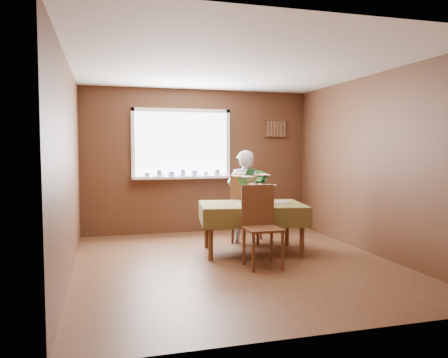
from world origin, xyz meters
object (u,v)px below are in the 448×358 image
object	(u,v)px
chair_near	(261,222)
seated_woman	(244,197)
dining_table	(252,209)
flower_bouquet	(255,184)
chair_far	(246,206)

from	to	relation	value
chair_near	seated_woman	xyz separation A→B (m)	(0.22, 1.34, 0.18)
dining_table	flower_bouquet	distance (m)	0.44
flower_bouquet	chair_near	bearing A→B (deg)	-100.65
seated_woman	chair_near	bearing A→B (deg)	92.09
seated_woman	flower_bouquet	size ratio (longest dim) A/B	2.72
seated_woman	flower_bouquet	world-z (taller)	seated_woman
chair_near	seated_woman	bearing A→B (deg)	81.12
dining_table	flower_bouquet	world-z (taller)	flower_bouquet
flower_bouquet	chair_far	bearing A→B (deg)	79.31
dining_table	flower_bouquet	size ratio (longest dim) A/B	2.96
chair_far	flower_bouquet	world-z (taller)	flower_bouquet
chair_far	flower_bouquet	bearing A→B (deg)	106.19
dining_table	flower_bouquet	xyz separation A→B (m)	(-0.03, -0.22, 0.38)
seated_woman	flower_bouquet	xyz separation A→B (m)	(-0.14, -0.87, 0.27)
chair_far	flower_bouquet	size ratio (longest dim) A/B	2.01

